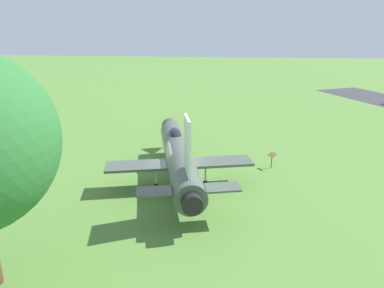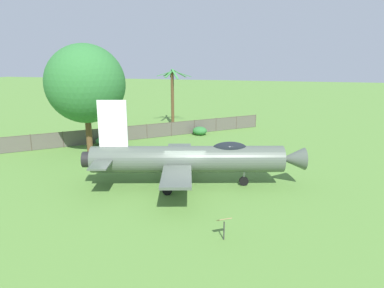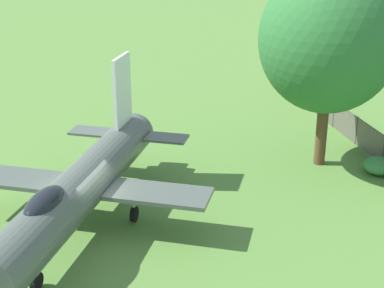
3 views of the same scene
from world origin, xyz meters
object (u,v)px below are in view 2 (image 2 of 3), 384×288
(info_plaque, at_px, (224,223))
(shrub_by_tree, at_px, (200,131))
(shade_tree, at_px, (85,84))
(palm_tree, at_px, (173,94))
(display_jet, at_px, (193,158))
(shrub_near_fence, at_px, (103,141))

(info_plaque, bearing_deg, shrub_by_tree, 105.23)
(shade_tree, distance_m, palm_tree, 14.12)
(display_jet, distance_m, shrub_near_fence, 13.85)
(shrub_by_tree, bearing_deg, shrub_near_fence, -142.14)
(shrub_near_fence, distance_m, info_plaque, 20.32)
(palm_tree, relative_size, info_plaque, 5.87)
(display_jet, xyz_separation_m, shrub_by_tree, (-2.79, 14.76, -1.40))
(shrub_near_fence, xyz_separation_m, info_plaque, (13.78, -14.92, 0.48))
(shade_tree, bearing_deg, info_plaque, -41.80)
(display_jet, xyz_separation_m, shade_tree, (-10.68, 5.82, 4.08))
(palm_tree, xyz_separation_m, info_plaque, (10.09, -25.70, -2.94))
(shrub_near_fence, height_order, shrub_by_tree, shrub_by_tree)
(shade_tree, xyz_separation_m, palm_tree, (3.57, 13.49, -2.15))
(shrub_by_tree, height_order, info_plaque, info_plaque)
(shrub_by_tree, relative_size, info_plaque, 1.35)
(display_jet, relative_size, shade_tree, 1.52)
(shade_tree, bearing_deg, shrub_near_fence, 92.64)
(display_jet, distance_m, palm_tree, 20.67)
(display_jet, bearing_deg, palm_tree, 96.10)
(display_jet, height_order, palm_tree, palm_tree)
(display_jet, relative_size, info_plaque, 12.30)
(shrub_by_tree, bearing_deg, display_jet, -79.32)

